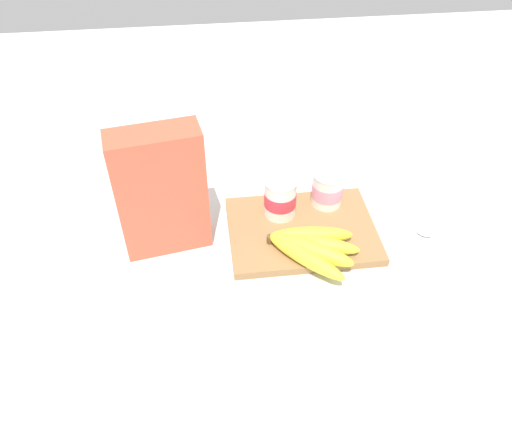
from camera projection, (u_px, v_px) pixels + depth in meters
The scene contains 7 objects.
ground_plane at pixel (302, 233), 1.08m from camera, with size 2.40×2.40×0.00m, color silver.
cutting_board at pixel (302, 230), 1.07m from camera, with size 0.31×0.23×0.02m, color olive.
cereal_box at pixel (161, 192), 0.97m from camera, with size 0.17×0.07×0.27m, color #D85138.
yogurt_cup_front at pixel (280, 198), 1.07m from camera, with size 0.07×0.07×0.09m.
yogurt_cup_back at pixel (328, 189), 1.10m from camera, with size 0.07×0.07×0.08m.
banana_bunch at pixel (311, 246), 1.00m from camera, with size 0.19×0.16×0.04m.
spoon at pixel (412, 228), 1.08m from camera, with size 0.11×0.10×0.01m.
Camera 1 is at (-0.19, -0.76, 0.75)m, focal length 35.08 mm.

